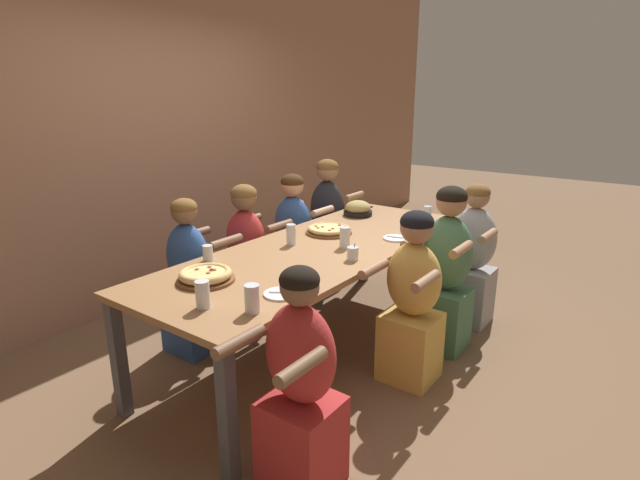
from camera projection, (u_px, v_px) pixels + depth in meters
ground_plane at (320, 346)px, 3.72m from camera, size 18.00×18.00×0.00m
restaurant_back_panel at (152, 118)px, 4.28m from camera, size 10.00×0.06×3.20m
dining_table at (320, 255)px, 3.52m from camera, size 2.79×1.01×0.78m
pizza_board_main at (329, 230)px, 3.83m from camera, size 0.36×0.36×0.05m
pizza_board_second at (206, 276)px, 2.86m from camera, size 0.33×0.33×0.07m
skillet_bowl at (358, 209)px, 4.36m from camera, size 0.36×0.25×0.13m
empty_plate_a at (281, 294)px, 2.68m from camera, size 0.19×0.19×0.02m
empty_plate_b at (396, 238)px, 3.68m from camera, size 0.19×0.19×0.02m
cocktail_glass_blue at (353, 254)px, 3.22m from camera, size 0.08×0.08×0.11m
drinking_glass_a at (203, 295)px, 2.50m from camera, size 0.07×0.07×0.14m
drinking_glass_b at (291, 236)px, 3.53m from camera, size 0.07×0.07×0.15m
drinking_glass_c at (345, 239)px, 3.47m from camera, size 0.07×0.07×0.15m
drinking_glass_d at (208, 254)px, 3.20m from camera, size 0.07×0.07×0.10m
drinking_glass_e at (252, 301)px, 2.45m from camera, size 0.08×0.08×0.15m
drinking_glass_f at (427, 215)px, 4.10m from camera, size 0.07×0.07×0.14m
diner_near_left at (300, 392)px, 2.29m from camera, size 0.51×0.40×1.11m
diner_near_midright at (446, 275)px, 3.56m from camera, size 0.51×0.40×1.21m
diner_far_center at (247, 260)px, 3.98m from camera, size 0.51×0.40×1.14m
diner_far_midright at (293, 243)px, 4.43m from camera, size 0.51×0.40×1.15m
diner_near_center at (412, 304)px, 3.16m from camera, size 0.51×0.40×1.14m
diner_far_midleft at (190, 284)px, 3.54m from camera, size 0.51×0.40×1.13m
diner_far_right at (327, 227)px, 4.82m from camera, size 0.51×0.40×1.22m
diner_near_right at (472, 261)px, 3.98m from camera, size 0.51×0.40×1.15m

